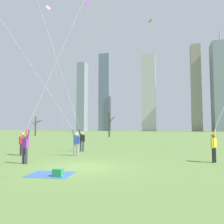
# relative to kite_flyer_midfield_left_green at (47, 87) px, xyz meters

# --- Properties ---
(ground_plane) EXTENTS (400.00, 400.00, 0.00)m
(ground_plane) POSITION_rel_kite_flyer_midfield_left_green_xyz_m (4.89, -4.48, -5.12)
(ground_plane) COLOR #5B7A3D
(kite_flyer_midfield_left_green) EXTENTS (4.86, 5.21, 17.16)m
(kite_flyer_midfield_left_green) POSITION_rel_kite_flyer_midfield_left_green_xyz_m (0.00, 0.00, 0.00)
(kite_flyer_midfield_left_green) COLOR black
(kite_flyer_midfield_left_green) RESTS_ON ground
(kite_flyer_midfield_center_red) EXTENTS (4.41, 6.46, 8.26)m
(kite_flyer_midfield_center_red) POSITION_rel_kite_flyer_midfield_left_green_xyz_m (12.15, -0.59, -3.22)
(kite_flyer_midfield_center_red) COLOR black
(kite_flyer_midfield_center_red) RESTS_ON ground
(kite_flyer_foreground_left_teal) EXTENTS (8.32, 2.10, 20.73)m
(kite_flyer_foreground_left_teal) POSITION_rel_kite_flyer_midfield_left_green_xyz_m (0.15, 2.68, 0.73)
(kite_flyer_foreground_left_teal) COLOR #33384C
(kite_flyer_foreground_left_teal) RESTS_ON ground
(kite_flyer_foreground_right_white) EXTENTS (8.49, 4.64, 15.17)m
(kite_flyer_foreground_right_white) POSITION_rel_kite_flyer_midfield_left_green_xyz_m (1.10, -1.48, -1.17)
(kite_flyer_foreground_right_white) COLOR gray
(kite_flyer_foreground_right_white) RESTS_ON ground
(kite_flyer_far_back_blue) EXTENTS (15.10, 6.13, 16.92)m
(kite_flyer_far_back_blue) POSITION_rel_kite_flyer_midfield_left_green_xyz_m (3.60, -5.27, -1.86)
(kite_flyer_far_back_blue) COLOR #33384C
(kite_flyer_far_back_blue) RESTS_ON ground
(distant_kite_low_near_trees_purple) EXTENTS (0.63, 6.31, 20.13)m
(distant_kite_low_near_trees_purple) POSITION_rel_kite_flyer_midfield_left_green_xyz_m (-1.59, 13.24, 12.41)
(distant_kite_low_near_trees_purple) COLOR purple
(distant_kite_low_near_trees_purple) RESTS_ON ground
(distant_kite_high_overhead_orange) EXTENTS (7.67, 2.64, 17.57)m
(distant_kite_high_overhead_orange) POSITION_rel_kite_flyer_midfield_left_green_xyz_m (8.00, 14.85, 9.89)
(distant_kite_high_overhead_orange) COLOR orange
(distant_kite_high_overhead_orange) RESTS_ON ground
(distant_kite_drifting_left_pink) EXTENTS (1.70, 4.83, 23.67)m
(distant_kite_drifting_left_pink) POSITION_rel_kite_flyer_midfield_left_green_xyz_m (-10.67, 18.41, 15.48)
(distant_kite_drifting_left_pink) COLOR pink
(distant_kite_drifting_left_pink) RESTS_ON ground
(picnic_spot) EXTENTS (1.94, 1.58, 0.31)m
(picnic_spot) POSITION_rel_kite_flyer_midfield_left_green_xyz_m (4.51, -6.72, -5.03)
(picnic_spot) COLOR #3359B2
(picnic_spot) RESTS_ON ground
(bare_tree_far_right_edge) EXTENTS (2.81, 1.56, 5.90)m
(bare_tree_far_right_edge) POSITION_rel_kite_flyer_midfield_left_green_xyz_m (-3.39, 32.26, -2.12)
(bare_tree_far_right_edge) COLOR #423326
(bare_tree_far_right_edge) RESTS_ON ground
(bare_tree_right_of_center) EXTENTS (2.83, 2.66, 4.99)m
(bare_tree_right_of_center) POSITION_rel_kite_flyer_midfield_left_green_xyz_m (-23.91, 34.89, -2.46)
(bare_tree_right_of_center) COLOR #4C3828
(bare_tree_right_of_center) RESTS_ON ground
(skyline_mid_tower_left) EXTENTS (10.84, 11.15, 62.36)m
(skyline_mid_tower_left) POSITION_rel_kite_flyer_midfield_left_green_xyz_m (42.36, 127.28, 22.17)
(skyline_mid_tower_left) COLOR gray
(skyline_mid_tower_left) RESTS_ON ground
(skyline_tall_tower) EXTENTS (5.54, 6.81, 46.46)m
(skyline_tall_tower) POSITION_rel_kite_flyer_midfield_left_green_xyz_m (-45.78, 121.35, 18.11)
(skyline_tall_tower) COLOR gray
(skyline_tall_tower) RESTS_ON ground
(skyline_wide_slab) EXTENTS (9.39, 8.25, 52.82)m
(skyline_wide_slab) POSITION_rel_kite_flyer_midfield_left_green_xyz_m (-2.10, 135.35, 21.29)
(skyline_wide_slab) COLOR #B2B2B7
(skyline_wide_slab) RESTS_ON ground
(skyline_short_annex) EXTENTS (5.86, 7.15, 55.62)m
(skyline_short_annex) POSITION_rel_kite_flyer_midfield_left_green_xyz_m (28.22, 131.00, 22.69)
(skyline_short_annex) COLOR gray
(skyline_short_annex) RESTS_ON ground
(skyline_mid_tower_right) EXTENTS (8.05, 5.67, 57.92)m
(skyline_mid_tower_right) POSITION_rel_kite_flyer_midfield_left_green_xyz_m (-35.13, 139.52, 23.83)
(skyline_mid_tower_right) COLOR slate
(skyline_mid_tower_right) RESTS_ON ground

